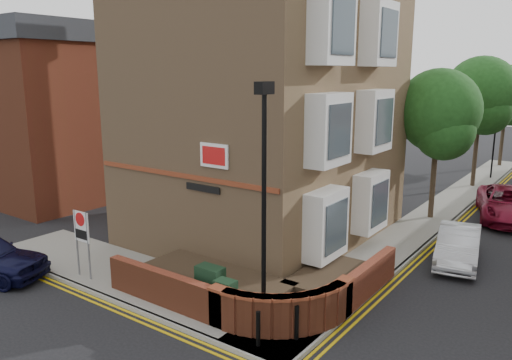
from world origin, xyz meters
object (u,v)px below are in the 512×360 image
object	(u,v)px
lamppost	(264,208)
zone_sign	(82,232)
utility_cabinet_large	(210,287)
silver_car_near	(458,245)

from	to	relation	value
lamppost	zone_sign	size ratio (longest dim) A/B	2.86
utility_cabinet_large	silver_car_near	bearing A→B (deg)	59.22
silver_car_near	utility_cabinet_large	bearing A→B (deg)	-131.58
lamppost	silver_car_near	bearing A→B (deg)	70.67
utility_cabinet_large	zone_sign	distance (m)	4.86
utility_cabinet_large	silver_car_near	size ratio (longest dim) A/B	0.31
lamppost	utility_cabinet_large	world-z (taller)	lamppost
lamppost	zone_sign	bearing A→B (deg)	-173.93
utility_cabinet_large	zone_sign	bearing A→B (deg)	-170.31
silver_car_near	lamppost	bearing A→B (deg)	-120.13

